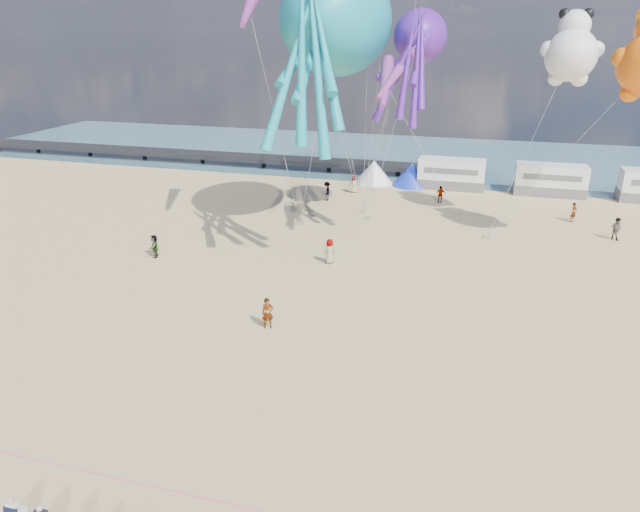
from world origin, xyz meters
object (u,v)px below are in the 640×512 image
Objects in this scene: beachgoer_0 at (330,251)px; sandbag_b at (368,218)px; windsock_right at (395,76)px; beachgoer_3 at (440,194)px; kite_octopus_teal at (337,20)px; motorhome_1 at (550,180)px; sandbag_e at (363,212)px; windsock_mid at (385,83)px; beachgoer_2 at (327,191)px; sandbag_d at (458,216)px; tent_blue at (412,174)px; sandbag_c at (487,237)px; beachgoer_6 at (354,184)px; kite_octopus_purple at (420,36)px; tent_white at (374,172)px; beachgoer_1 at (616,228)px; beachgoer_4 at (155,246)px; standing_person at (268,313)px; sandbag_a at (300,223)px; windsock_left at (249,8)px; motorhome_0 at (451,174)px; kite_panda at (571,55)px; beachgoer_5 at (574,212)px.

sandbag_b is at bearing -146.31° from beachgoer_0.
sandbag_b is 0.09× the size of windsock_right.
kite_octopus_teal reaches higher than beachgoer_3.
motorhome_1 reaches higher than beachgoer_0.
windsock_mid is (2.97, -8.81, 11.75)m from sandbag_e.
beachgoer_2 is 5.28m from sandbag_e.
windsock_right is (-4.62, -9.63, 12.22)m from sandbag_d.
motorhome_1 is 3.71× the size of beachgoer_0.
tent_blue reaches higher than sandbag_c.
beachgoer_0 is at bearing 73.80° from beachgoer_6.
motorhome_1 is 28.18m from kite_octopus_teal.
kite_octopus_purple reaches higher than tent_blue.
tent_white is at bearing 96.02° from sandbag_e.
beachgoer_1 is at bearing -3.79° from sandbag_e.
motorhome_1 is at bearing -164.44° from beachgoer_3.
beachgoer_6 is (-8.58, 1.34, 0.05)m from beachgoer_3.
sandbag_d is at bearing 29.68° from beachgoer_1.
sandbag_c is at bearing 93.42° from beachgoer_4.
kite_octopus_teal is (11.12, 8.33, 14.93)m from beachgoer_4.
sandbag_d is at bearing -130.10° from motorhome_1.
beachgoer_1 is (3.81, -12.32, -0.61)m from motorhome_1.
beachgoer_6 is (-18.64, -4.47, -0.63)m from motorhome_1.
beachgoer_3 is at bearing 39.50° from sandbag_e.
windsock_mid is at bearing -71.35° from sandbag_e.
motorhome_1 is 13.20× the size of sandbag_c.
standing_person is 20.37m from sandbag_b.
sandbag_e is at bearing 44.96° from sandbag_a.
sandbag_d is at bearing -46.40° from tent_white.
kite_octopus_purple reaches higher than sandbag_e.
windsock_left is at bearing 112.64° from beachgoer_4.
beachgoer_3 is 4.41m from sandbag_d.
beachgoer_6 reaches higher than beachgoer_3.
sandbag_b is 7.94m from sandbag_d.
beachgoer_1 is 0.33× the size of windsock_right.
beachgoer_0 is 8.92m from sandbag_a.
beachgoer_1 is (13.31, -12.32, -0.61)m from motorhome_0.
windsock_right is at bearing -77.23° from kite_octopus_purple.
beachgoer_0 is 0.31× the size of windsock_mid.
sandbag_d is at bearing 8.64° from sandbag_e.
beachgoer_1 is 3.55× the size of sandbag_b.
kite_panda reaches higher than windsock_right.
beachgoer_6 is 3.49× the size of sandbag_b.
sandbag_e is at bearing 172.88° from kite_octopus_purple.
sandbag_b is (-6.13, -12.60, -1.39)m from motorhome_0.
beachgoer_2 is (-7.02, -7.86, -0.30)m from tent_blue.
tent_white reaches higher than sandbag_d.
kite_panda reaches higher than beachgoer_5.
tent_blue is at bearing 130.53° from beachgoer_2.
beachgoer_6 is at bearing 153.15° from sandbag_d.
tent_white reaches higher than beachgoer_3.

